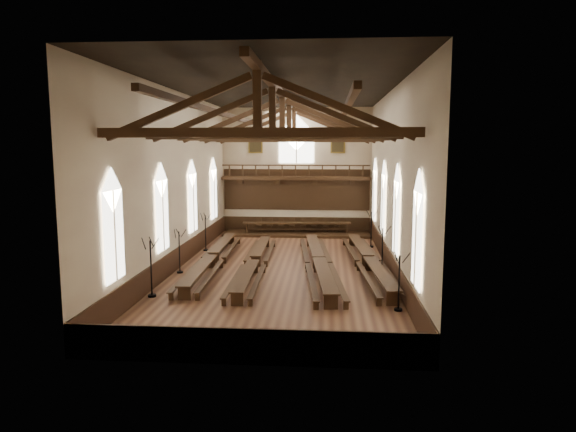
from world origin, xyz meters
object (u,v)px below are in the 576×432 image
object	(u,v)px
candelabrum_right_near	(399,293)
candelabrum_left_mid	(180,260)
candelabrum_right_mid	(382,258)
candelabrum_right_far	(371,236)
refectory_row_a	(212,257)
dais	(297,234)
candelabrum_left_near	(151,279)
refectory_row_c	(318,261)
candelabrum_left_far	(206,239)
refectory_row_b	(254,261)
high_table	(297,224)
refectory_row_d	(368,259)

from	to	relation	value
candelabrum_right_near	candelabrum_left_mid	bearing A→B (deg)	152.68
candelabrum_right_mid	candelabrum_right_far	bearing A→B (deg)	90.00
refectory_row_a	candelabrum_right_mid	distance (m)	9.75
candelabrum_right_near	candelabrum_right_far	world-z (taller)	candelabrum_right_far
dais	candelabrum_right_mid	world-z (taller)	candelabrum_right_mid
candelabrum_left_mid	dais	bearing A→B (deg)	65.98
dais	candelabrum_right_mid	size ratio (longest dim) A/B	4.32
candelabrum_left_near	candelabrum_right_far	xyz separation A→B (m)	(11.10, 12.73, -0.06)
refectory_row_c	candelabrum_left_mid	world-z (taller)	candelabrum_left_mid
candelabrum_left_far	candelabrum_right_near	xyz separation A→B (m)	(11.10, -11.82, -0.01)
refectory_row_a	candelabrum_right_near	size ratio (longest dim) A/B	5.62
refectory_row_b	candelabrum_left_near	size ratio (longest dim) A/B	4.97
refectory_row_a	candelabrum_right_far	xyz separation A→B (m)	(9.71, 6.36, 0.25)
refectory_row_a	candelabrum_left_far	size ratio (longest dim) A/B	5.59
candelabrum_right_near	high_table	bearing A→B (deg)	106.30
refectory_row_c	candelabrum_left_near	distance (m)	9.50
refectory_row_d	high_table	size ratio (longest dim) A/B	1.71
dais	refectory_row_a	bearing A→B (deg)	-111.43
high_table	candelabrum_right_mid	xyz separation A→B (m)	(5.41, -11.83, -0.07)
refectory_row_b	candelabrum_right_far	bearing A→B (deg)	45.12
candelabrum_right_far	candelabrum_left_near	bearing A→B (deg)	-131.10
candelabrum_left_mid	refectory_row_b	bearing A→B (deg)	14.58
high_table	refectory_row_a	bearing A→B (deg)	-111.43
refectory_row_b	candelabrum_left_mid	world-z (taller)	candelabrum_left_mid
refectory_row_a	dais	distance (m)	11.77
high_table	refectory_row_b	bearing A→B (deg)	-98.28
refectory_row_d	candelabrum_right_mid	xyz separation A→B (m)	(0.68, -0.87, 0.25)
refectory_row_a	high_table	size ratio (longest dim) A/B	1.68
candelabrum_left_near	refectory_row_c	bearing A→B (deg)	36.94
refectory_row_b	refectory_row_c	distance (m)	3.61
dais	candelabrum_right_far	bearing A→B (deg)	-40.28
refectory_row_d	candelabrum_left_near	distance (m)	12.20
candelabrum_left_far	candelabrum_right_mid	bearing A→B (deg)	-24.87
high_table	candelabrum_left_far	bearing A→B (deg)	-130.40
refectory_row_d	candelabrum_right_mid	size ratio (longest dim) A/B	5.52
refectory_row_b	refectory_row_c	xyz separation A→B (m)	(3.61, 0.13, 0.06)
refectory_row_c	candelabrum_right_mid	xyz separation A→B (m)	(3.51, -0.23, 0.24)
dais	high_table	bearing A→B (deg)	89.10
refectory_row_d	dais	distance (m)	11.95
candelabrum_left_near	candelabrum_left_far	distance (m)	10.62
candelabrum_left_near	high_table	bearing A→B (deg)	71.80
refectory_row_c	candelabrum_left_far	size ratio (longest dim) A/B	5.76
refectory_row_d	dais	world-z (taller)	refectory_row_d
refectory_row_d	candelabrum_right_near	distance (m)	7.57
refectory_row_c	candelabrum_left_near	size ratio (longest dim) A/B	5.25
candelabrum_right_far	high_table	bearing A→B (deg)	139.72
refectory_row_c	candelabrum_left_near	xyz separation A→B (m)	(-7.59, -5.71, 0.29)
refectory_row_b	candelabrum_left_near	xyz separation A→B (m)	(-3.98, -5.58, 0.34)
refectory_row_c	candelabrum_right_far	world-z (taller)	candelabrum_right_far
refectory_row_a	candelabrum_right_mid	size ratio (longest dim) A/B	5.42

